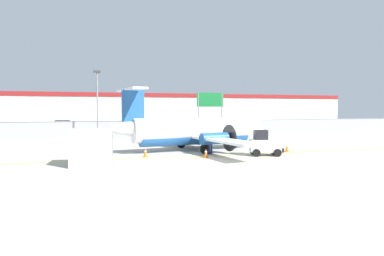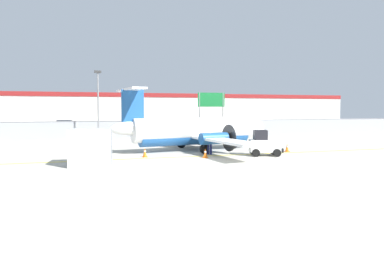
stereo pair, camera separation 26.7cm
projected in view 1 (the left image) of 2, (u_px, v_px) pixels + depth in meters
ground_plane at (216, 156)px, 24.95m from camera, size 140.00×140.00×0.01m
perimeter_fence at (168, 129)px, 40.19m from camera, size 98.00×0.10×2.10m
parking_lot_strip at (151, 131)px, 51.25m from camera, size 98.00×17.00×0.12m
background_building at (135, 110)px, 68.75m from camera, size 91.00×8.10×6.50m
commuter_airplane at (198, 131)px, 28.03m from camera, size 13.72×16.05×4.92m
baggage_tug at (265, 144)px, 24.91m from camera, size 2.55×1.92×1.88m
ground_crew_worker at (210, 142)px, 25.55m from camera, size 0.48×0.48×1.70m
cargo_container at (92, 147)px, 20.53m from camera, size 2.59×2.23×2.20m
traffic_cone_near_left at (206, 153)px, 23.80m from camera, size 0.36×0.36×0.64m
traffic_cone_near_right at (205, 143)px, 31.25m from camera, size 0.36×0.36×0.64m
traffic_cone_far_left at (145, 153)px, 24.13m from camera, size 0.36×0.36×0.64m
traffic_cone_far_right at (287, 148)px, 27.26m from camera, size 0.36×0.36×0.64m
parked_car_0 at (64, 125)px, 53.65m from camera, size 4.33×2.27×1.58m
parked_car_1 at (101, 127)px, 46.84m from camera, size 4.31×2.23×1.58m
parked_car_2 at (151, 127)px, 48.85m from camera, size 4.23×2.07×1.58m
parked_car_3 at (203, 126)px, 50.81m from camera, size 4.24×2.08×1.58m
parked_car_4 at (239, 125)px, 54.40m from camera, size 4.24×2.08×1.58m
apron_light_pole at (97, 100)px, 34.45m from camera, size 0.70×0.30×7.27m
highway_sign at (210, 103)px, 43.72m from camera, size 3.60×0.14×5.50m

